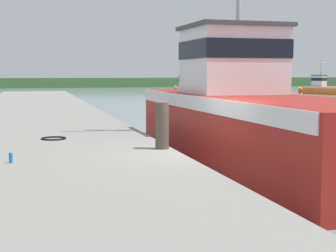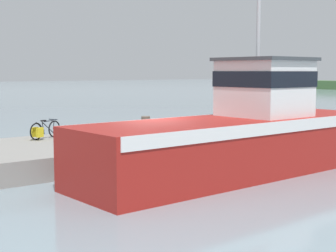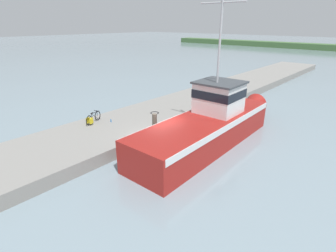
% 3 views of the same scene
% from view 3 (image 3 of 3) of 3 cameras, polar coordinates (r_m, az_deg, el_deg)
% --- Properties ---
extents(ground_plane, '(320.00, 320.00, 0.00)m').
position_cam_3_polar(ground_plane, '(17.15, -1.74, -4.47)').
color(ground_plane, gray).
extents(dock_pier, '(5.74, 80.00, 0.78)m').
position_cam_3_polar(dock_pier, '(19.42, -9.48, -0.29)').
color(dock_pier, gray).
rests_on(dock_pier, ground_plane).
extents(fishing_boat_main, '(3.59, 14.05, 10.14)m').
position_cam_3_polar(fishing_boat_main, '(17.45, 9.31, 0.68)').
color(fishing_boat_main, maroon).
rests_on(fishing_boat_main, ground_plane).
extents(bicycle_touring, '(0.82, 1.65, 0.77)m').
position_cam_3_polar(bicycle_touring, '(19.50, -16.17, 1.56)').
color(bicycle_touring, black).
rests_on(bicycle_touring, dock_pier).
extents(mooring_post, '(0.32, 0.32, 1.10)m').
position_cam_3_polar(mooring_post, '(17.58, -2.94, 0.92)').
color(mooring_post, '#51473D').
rests_on(mooring_post, dock_pier).
extents(hose_coil, '(0.67, 0.67, 0.05)m').
position_cam_3_polar(hose_coil, '(20.99, -2.93, 2.87)').
color(hose_coil, black).
rests_on(hose_coil, dock_pier).
extents(water_bottle_by_bike, '(0.07, 0.07, 0.21)m').
position_cam_3_polar(water_bottle_by_bike, '(19.50, -12.31, 1.15)').
color(water_bottle_by_bike, blue).
rests_on(water_bottle_by_bike, dock_pier).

